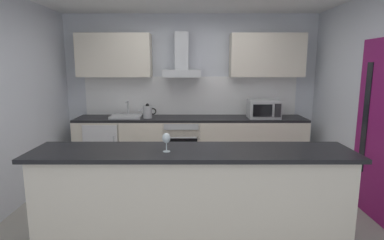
{
  "coord_description": "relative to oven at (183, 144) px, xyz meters",
  "views": [
    {
      "loc": [
        0.02,
        -3.51,
        1.74
      ],
      "look_at": [
        0.01,
        0.41,
        1.05
      ],
      "focal_mm": 28.75,
      "sensor_mm": 36.0,
      "label": 1
    }
  ],
  "objects": [
    {
      "name": "wine_glass",
      "position": [
        -0.07,
        -2.23,
        0.62
      ],
      "size": [
        0.08,
        0.08,
        0.18
      ],
      "color": "silver",
      "rests_on": "counter_island"
    },
    {
      "name": "oven",
      "position": [
        0.0,
        0.0,
        0.0
      ],
      "size": [
        0.6,
        0.62,
        0.8
      ],
      "color": "slate",
      "rests_on": "ground"
    },
    {
      "name": "microwave",
      "position": [
        1.34,
        -0.03,
        0.59
      ],
      "size": [
        0.5,
        0.38,
        0.3
      ],
      "color": "#B7BABC",
      "rests_on": "counter_back"
    },
    {
      "name": "refrigerator",
      "position": [
        -1.28,
        -0.0,
        -0.03
      ],
      "size": [
        0.58,
        0.6,
        0.85
      ],
      "color": "white",
      "rests_on": "ground"
    },
    {
      "name": "wall_left",
      "position": [
        -2.05,
        -1.48,
        0.84
      ],
      "size": [
        0.12,
        4.65,
        2.6
      ],
      "primitive_type": "cube",
      "color": "silver",
      "rests_on": "ground"
    },
    {
      "name": "counter_back",
      "position": [
        0.15,
        0.03,
        -0.01
      ],
      "size": [
        3.77,
        0.6,
        0.9
      ],
      "color": "beige",
      "rests_on": "ground"
    },
    {
      "name": "backsplash_tile",
      "position": [
        0.15,
        0.33,
        0.77
      ],
      "size": [
        3.64,
        0.02,
        0.66
      ],
      "primitive_type": "cube",
      "color": "white"
    },
    {
      "name": "wall_back",
      "position": [
        0.15,
        0.41,
        0.84
      ],
      "size": [
        5.28,
        0.12,
        2.6
      ],
      "primitive_type": "cube",
      "color": "silver",
      "rests_on": "ground"
    },
    {
      "name": "upper_cabinets",
      "position": [
        0.15,
        0.18,
        1.45
      ],
      "size": [
        3.72,
        0.32,
        0.7
      ],
      "color": "beige"
    },
    {
      "name": "ground",
      "position": [
        0.15,
        -1.48,
        -0.47
      ],
      "size": [
        5.28,
        4.65,
        0.02
      ],
      "primitive_type": "cube",
      "color": "gray"
    },
    {
      "name": "range_hood",
      "position": [
        -0.0,
        0.13,
        1.33
      ],
      "size": [
        0.62,
        0.45,
        0.72
      ],
      "color": "#B7BABC"
    },
    {
      "name": "side_door",
      "position": [
        2.27,
        -1.6,
        0.57
      ],
      "size": [
        0.08,
        0.85,
        2.05
      ],
      "color": "#7A1456",
      "rests_on": "ground"
    },
    {
      "name": "wall_right",
      "position": [
        2.34,
        -1.48,
        0.84
      ],
      "size": [
        0.12,
        4.65,
        2.6
      ],
      "primitive_type": "cube",
      "color": "silver",
      "rests_on": "ground"
    },
    {
      "name": "sink",
      "position": [
        -0.91,
        0.01,
        0.47
      ],
      "size": [
        0.5,
        0.4,
        0.26
      ],
      "color": "silver",
      "rests_on": "counter_back"
    },
    {
      "name": "counter_island",
      "position": [
        0.17,
        -2.17,
        0.02
      ],
      "size": [
        3.06,
        0.64,
        0.96
      ],
      "color": "beige",
      "rests_on": "ground"
    },
    {
      "name": "kettle",
      "position": [
        -0.56,
        -0.03,
        0.55
      ],
      "size": [
        0.29,
        0.15,
        0.24
      ],
      "color": "#B7BABC",
      "rests_on": "counter_back"
    }
  ]
}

